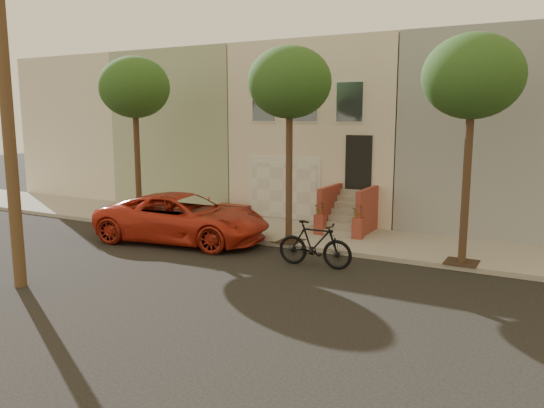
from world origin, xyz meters
The scene contains 9 objects.
ground centered at (0.00, 0.00, 0.00)m, with size 90.00×90.00×0.00m, color black.
sidewalk centered at (0.00, 5.35, 0.07)m, with size 40.00×3.70×0.15m, color gray.
house_row centered at (0.00, 11.19, 3.64)m, with size 33.10×11.70×7.00m.
tree_left centered at (-5.50, 3.90, 5.26)m, with size 2.70×2.57×6.30m.
tree_mid centered at (1.00, 3.90, 5.26)m, with size 2.70×2.57×6.30m.
tree_right centered at (6.50, 3.90, 5.26)m, with size 2.70×2.57×6.30m.
utility_pole centered at (8.00, -3.20, 5.19)m, with size 23.60×1.22×10.00m.
pickup_truck centered at (-2.40, 2.65, 0.82)m, with size 2.72×5.91×1.64m, color red.
motorcycle centered at (2.81, 1.97, 0.66)m, with size 0.62×2.20×1.32m, color black.
Camera 1 is at (8.84, -11.58, 4.28)m, focal length 35.40 mm.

